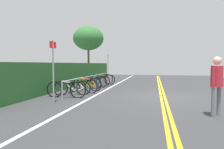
# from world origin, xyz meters

# --- Properties ---
(ground_plane) EXTENTS (35.58, 13.53, 0.05)m
(ground_plane) POSITION_xyz_m (0.00, 0.00, -0.03)
(ground_plane) COLOR #353538
(centre_line_yellow_inner) EXTENTS (32.02, 0.10, 0.00)m
(centre_line_yellow_inner) POSITION_xyz_m (0.00, -0.08, 0.00)
(centre_line_yellow_inner) COLOR gold
(centre_line_yellow_inner) RESTS_ON ground_plane
(centre_line_yellow_outer) EXTENTS (32.02, 0.10, 0.00)m
(centre_line_yellow_outer) POSITION_xyz_m (0.00, 0.08, 0.00)
(centre_line_yellow_outer) COLOR gold
(centre_line_yellow_outer) RESTS_ON ground_plane
(bike_lane_stripe_white) EXTENTS (32.02, 0.12, 0.00)m
(bike_lane_stripe_white) POSITION_xyz_m (0.00, 3.06, 0.00)
(bike_lane_stripe_white) COLOR white
(bike_lane_stripe_white) RESTS_ON ground_plane
(bike_rack) EXTENTS (7.41, 0.05, 0.76)m
(bike_rack) POSITION_xyz_m (2.11, 4.08, 0.58)
(bike_rack) COLOR #9EA0A5
(bike_rack) RESTS_ON ground_plane
(bicycle_0) EXTENTS (0.46, 1.83, 0.76)m
(bicycle_0) POSITION_xyz_m (-1.05, 4.14, 0.36)
(bicycle_0) COLOR black
(bicycle_0) RESTS_ON ground_plane
(bicycle_1) EXTENTS (0.69, 1.67, 0.72)m
(bicycle_1) POSITION_xyz_m (-0.32, 4.17, 0.33)
(bicycle_1) COLOR black
(bicycle_1) RESTS_ON ground_plane
(bicycle_2) EXTENTS (0.60, 1.74, 0.75)m
(bicycle_2) POSITION_xyz_m (0.59, 3.98, 0.35)
(bicycle_2) COLOR black
(bicycle_2) RESTS_ON ground_plane
(bicycle_3) EXTENTS (0.46, 1.69, 0.74)m
(bicycle_3) POSITION_xyz_m (1.36, 4.00, 0.35)
(bicycle_3) COLOR black
(bicycle_3) RESTS_ON ground_plane
(bicycle_4) EXTENTS (0.62, 1.59, 0.71)m
(bicycle_4) POSITION_xyz_m (2.05, 4.22, 0.33)
(bicycle_4) COLOR black
(bicycle_4) RESTS_ON ground_plane
(bicycle_5) EXTENTS (0.46, 1.75, 0.74)m
(bicycle_5) POSITION_xyz_m (2.86, 4.11, 0.35)
(bicycle_5) COLOR black
(bicycle_5) RESTS_ON ground_plane
(bicycle_6) EXTENTS (0.46, 1.77, 0.76)m
(bicycle_6) POSITION_xyz_m (3.64, 4.08, 0.35)
(bicycle_6) COLOR black
(bicycle_6) RESTS_ON ground_plane
(bicycle_7) EXTENTS (0.62, 1.71, 0.77)m
(bicycle_7) POSITION_xyz_m (4.47, 3.95, 0.36)
(bicycle_7) COLOR black
(bicycle_7) RESTS_ON ground_plane
(bicycle_8) EXTENTS (0.59, 1.69, 0.75)m
(bicycle_8) POSITION_xyz_m (5.21, 4.22, 0.35)
(bicycle_8) COLOR black
(bicycle_8) RESTS_ON ground_plane
(pedestrian) EXTENTS (0.40, 0.35, 1.67)m
(pedestrian) POSITION_xyz_m (-3.10, -1.32, 0.96)
(pedestrian) COLOR slate
(pedestrian) RESTS_ON ground_plane
(sign_post_near) EXTENTS (0.36, 0.08, 2.35)m
(sign_post_near) POSITION_xyz_m (-2.32, 4.05, 1.41)
(sign_post_near) COLOR gray
(sign_post_near) RESTS_ON ground_plane
(sign_post_far) EXTENTS (0.36, 0.06, 2.48)m
(sign_post_far) POSITION_xyz_m (6.59, 4.05, 1.48)
(sign_post_far) COLOR gray
(sign_post_far) RESTS_ON ground_plane
(hedge_backdrop) EXTENTS (16.36, 0.92, 1.53)m
(hedge_backdrop) POSITION_xyz_m (3.61, 5.85, 0.77)
(hedge_backdrop) COLOR #235626
(hedge_backdrop) RESTS_ON ground_plane
(tree_mid) EXTENTS (3.09, 3.09, 5.28)m
(tree_mid) POSITION_xyz_m (10.47, 7.00, 4.06)
(tree_mid) COLOR brown
(tree_mid) RESTS_ON ground_plane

